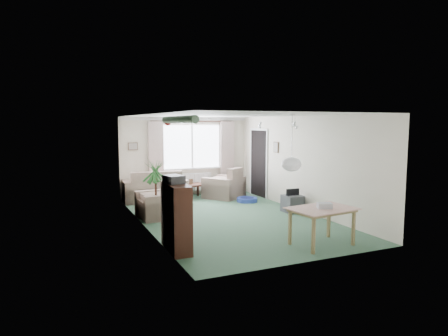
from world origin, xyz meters
name	(u,v)px	position (x,y,z in m)	size (l,w,h in m)	color
ground	(229,218)	(0.00, 0.00, 0.00)	(6.50, 6.50, 0.00)	#33553F
window	(192,147)	(0.20, 3.23, 1.50)	(1.80, 0.03, 1.30)	white
curtain_rod	(192,121)	(0.20, 3.15, 2.27)	(2.60, 0.03, 0.03)	black
curtain_left	(156,155)	(-0.95, 3.13, 1.27)	(0.45, 0.08, 2.00)	beige
curtain_right	(227,153)	(1.35, 3.13, 1.27)	(0.45, 0.08, 2.00)	beige
radiator	(193,182)	(0.20, 3.19, 0.40)	(1.20, 0.10, 0.55)	white
doorway	(259,163)	(1.99, 2.20, 1.00)	(0.03, 0.95, 2.00)	black
pendant_lamp	(291,164)	(0.20, -2.30, 1.48)	(0.36, 0.36, 0.36)	white
tinsel_garland	(179,120)	(-1.92, -2.30, 2.28)	(1.60, 1.60, 0.12)	#196626
bauble_cluster_a	(260,123)	(1.30, 0.90, 2.22)	(0.20, 0.20, 0.20)	silver
bauble_cluster_b	(295,123)	(1.60, -0.30, 2.22)	(0.20, 0.20, 0.20)	silver
wall_picture_back	(133,146)	(-1.60, 3.23, 1.55)	(0.28, 0.03, 0.22)	brown
wall_picture_right	(276,147)	(1.98, 1.20, 1.55)	(0.03, 0.24, 0.30)	brown
sofa	(155,185)	(-1.10, 2.75, 0.44)	(1.76, 0.93, 0.88)	beige
armchair_corner	(224,183)	(0.91, 2.38, 0.45)	(1.02, 0.96, 0.91)	beige
armchair_left	(159,199)	(-1.50, 0.72, 0.44)	(0.97, 0.92, 0.87)	beige
coffee_table	(189,191)	(-0.09, 2.69, 0.21)	(0.93, 0.51, 0.42)	black
photo_frame	(191,182)	(-0.02, 2.69, 0.50)	(0.12, 0.02, 0.16)	brown
bookshelf	(176,217)	(-1.84, -1.82, 0.59)	(0.32, 0.97, 1.18)	black
hifi_box	(174,179)	(-1.86, -1.77, 1.25)	(0.28, 0.35, 0.14)	#3B3C41
houseplant	(156,190)	(-1.65, 0.38, 0.72)	(0.61, 0.61, 1.43)	#1C5423
dining_table	(322,227)	(0.68, -2.60, 0.34)	(1.07, 0.72, 0.67)	tan
gift_box	(324,206)	(0.70, -2.64, 0.73)	(0.25, 0.18, 0.12)	#B8BAC4
tv_cube	(292,204)	(1.70, -0.09, 0.21)	(0.43, 0.47, 0.43)	#3E3F44
pet_bed	(247,200)	(1.25, 1.53, 0.06)	(0.58, 0.58, 0.12)	#205194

